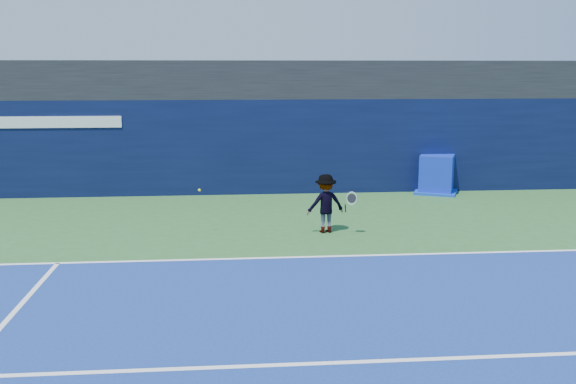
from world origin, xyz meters
The scene contains 8 objects.
ground centered at (0.00, 0.00, 0.00)m, with size 80.00×80.00×0.00m, color #2A5E2A.
baseline centered at (0.00, 3.00, 0.01)m, with size 24.00×0.10×0.01m, color white.
service_line centered at (0.00, -2.00, 0.01)m, with size 24.00×0.10×0.01m, color white.
stadium_band centered at (0.00, 11.50, 3.60)m, with size 36.00×3.00×1.20m, color black.
back_wall_assembly centered at (0.00, 10.50, 1.50)m, with size 36.00×1.03×3.00m.
equipment_cart centered at (5.18, 9.79, 0.56)m, with size 1.68×1.68×1.23m.
tennis_player centered at (0.89, 5.09, 0.72)m, with size 1.23×0.73×1.44m.
tennis_ball centered at (-2.17, 5.18, 1.09)m, with size 0.06×0.06×0.06m.
Camera 1 is at (-1.33, -10.09, 4.00)m, focal length 40.00 mm.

